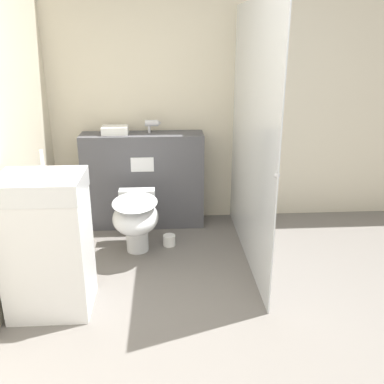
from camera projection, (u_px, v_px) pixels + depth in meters
ground_plane at (206, 378)px, 2.45m from camera, size 12.00×12.00×0.00m
wall_back at (185, 100)px, 4.28m from camera, size 8.00×0.06×2.50m
partition_panel at (144, 180)px, 4.32m from camera, size 1.20×0.31×0.96m
shower_glass at (251, 138)px, 3.50m from camera, size 0.04×1.80×2.12m
toilet at (136, 218)px, 3.76m from camera, size 0.40×0.62×0.52m
sink_vanity at (47, 244)px, 2.93m from camera, size 0.56×0.46×1.14m
hair_drier at (152, 124)px, 4.15m from camera, size 0.16×0.06×0.13m
folded_towel at (115, 130)px, 4.13m from camera, size 0.25×0.18×0.08m
spare_toilet_roll at (169, 240)px, 4.00m from camera, size 0.11×0.11×0.10m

